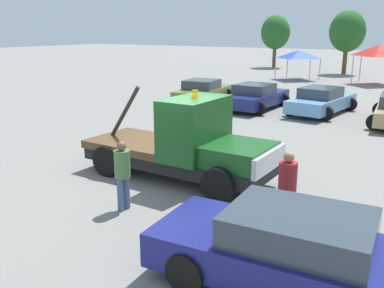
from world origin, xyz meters
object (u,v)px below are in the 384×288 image
at_px(tow_truck, 187,146).
at_px(tree_left, 275,32).
at_px(parked_car_olive, 203,92).
at_px(canopy_tent_red, 380,50).
at_px(parked_car_skyblue, 321,101).
at_px(canopy_tent_blue, 299,54).
at_px(tree_center, 347,32).
at_px(person_near_truck, 287,185).
at_px(foreground_car, 311,256).
at_px(parked_car_navy, 256,97).
at_px(person_at_hood, 123,171).

bearing_deg(tow_truck, tree_left, 108.44).
relative_size(parked_car_olive, canopy_tent_red, 1.49).
xyz_separation_m(parked_car_skyblue, canopy_tent_blue, (-5.75, 13.73, 1.42)).
distance_m(parked_car_skyblue, tree_center, 20.88).
bearing_deg(person_near_truck, foreground_car, 109.69).
relative_size(person_near_truck, tree_left, 0.31).
relative_size(parked_car_navy, parked_car_skyblue, 0.95).
distance_m(foreground_car, tree_center, 36.36).
xyz_separation_m(parked_car_navy, parked_car_skyblue, (3.32, 0.49, -0.00)).
bearing_deg(tow_truck, parked_car_navy, 105.00).
bearing_deg(person_near_truck, person_at_hood, 6.29).
bearing_deg(parked_car_navy, canopy_tent_red, -12.91).
distance_m(person_near_truck, parked_car_olive, 15.92).
distance_m(parked_car_olive, parked_car_skyblue, 6.61).
bearing_deg(parked_car_navy, foreground_car, -152.02).
bearing_deg(foreground_car, person_at_hood, 164.65).
distance_m(person_near_truck, tree_left, 39.68).
relative_size(foreground_car, person_near_truck, 3.16).
bearing_deg(tree_left, canopy_tent_blue, -59.21).
height_order(parked_car_skyblue, canopy_tent_red, canopy_tent_red).
distance_m(person_at_hood, tree_left, 39.48).
bearing_deg(parked_car_navy, tow_truck, -164.48).
height_order(tow_truck, foreground_car, tow_truck).
relative_size(canopy_tent_red, tree_left, 0.56).
bearing_deg(canopy_tent_blue, canopy_tent_red, 1.18).
distance_m(tow_truck, parked_car_navy, 11.47).
distance_m(person_at_hood, canopy_tent_blue, 28.36).
distance_m(parked_car_olive, tree_center, 21.16).
bearing_deg(tree_left, parked_car_olive, -78.08).
xyz_separation_m(tow_truck, parked_car_skyblue, (0.52, 11.60, -0.33)).
xyz_separation_m(foreground_car, tree_center, (-7.50, 35.43, 3.18)).
relative_size(tow_truck, canopy_tent_red, 1.81).
xyz_separation_m(foreground_car, person_at_hood, (-4.66, 0.96, 0.30)).
bearing_deg(canopy_tent_blue, parked_car_olive, -93.46).
distance_m(canopy_tent_blue, tree_center, 7.19).
height_order(person_at_hood, canopy_tent_red, canopy_tent_red).
height_order(person_near_truck, tree_center, tree_center).
bearing_deg(parked_car_olive, canopy_tent_blue, -10.46).
distance_m(person_near_truck, canopy_tent_blue, 28.24).
distance_m(foreground_car, canopy_tent_blue, 30.47).
relative_size(parked_car_olive, canopy_tent_blue, 1.58).
xyz_separation_m(canopy_tent_red, tree_center, (-3.86, 6.47, 1.30)).
height_order(parked_car_olive, canopy_tent_blue, canopy_tent_blue).
bearing_deg(person_at_hood, person_near_truck, -160.33).
bearing_deg(parked_car_olive, person_at_hood, -163.74).
bearing_deg(person_near_truck, tree_center, -88.69).
bearing_deg(foreground_car, parked_car_skyblue, 101.06).
distance_m(foreground_car, parked_car_navy, 16.34).
relative_size(canopy_tent_blue, tree_center, 0.51).
bearing_deg(foreground_car, tree_center, 98.22).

